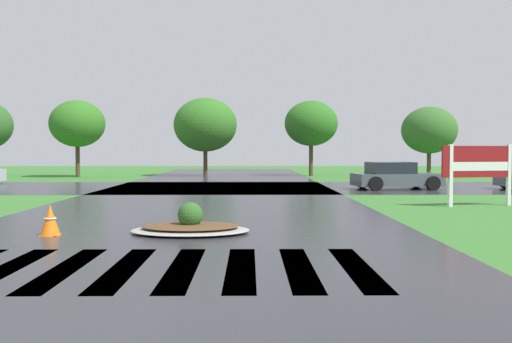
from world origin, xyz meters
The scene contains 8 objects.
asphalt_roadway centered at (0.00, 10.00, 0.00)m, with size 10.54×80.00×0.01m, color #2B2B30.
asphalt_cross_road centered at (0.00, 23.53, 0.00)m, with size 90.00×9.49×0.01m, color #2B2B30.
crosswalk_stripes centered at (0.00, 4.22, 0.00)m, with size 6.75×3.46×0.01m.
estate_billboard centered at (8.95, 14.13, 1.34)m, with size 2.68×0.66×2.00m.
median_island centered at (0.18, 8.08, 0.14)m, with size 2.61×1.87×0.68m.
car_silver_hatch centered at (8.18, 22.13, 0.59)m, with size 4.13×2.49×1.26m.
traffic_cone centered at (-2.77, 7.70, 0.33)m, with size 0.43×0.43×0.67m.
background_treeline centered at (-8.05, 35.18, 3.46)m, with size 43.48×6.05×5.41m.
Camera 1 is at (1.49, -4.80, 1.84)m, focal length 41.26 mm.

